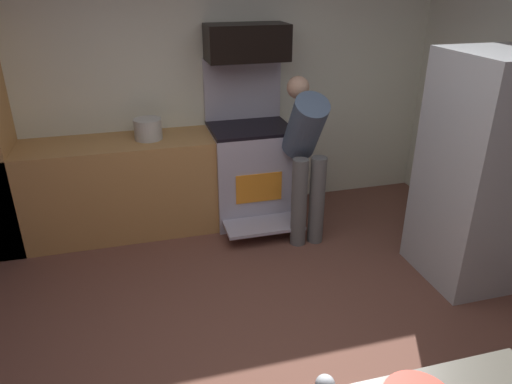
{
  "coord_description": "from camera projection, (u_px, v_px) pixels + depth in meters",
  "views": [
    {
      "loc": [
        -0.59,
        -2.25,
        2.27
      ],
      "look_at": [
        0.1,
        0.3,
        1.05
      ],
      "focal_mm": 33.33,
      "sensor_mm": 36.0,
      "label": 1
    }
  ],
  "objects": [
    {
      "name": "person_cook",
      "position": [
        305.0,
        150.0,
        4.16
      ],
      "size": [
        0.31,
        0.59,
        1.46
      ],
      "color": "#606060",
      "rests_on": "ground"
    },
    {
      "name": "oven_range",
      "position": [
        250.0,
        169.0,
        4.69
      ],
      "size": [
        0.76,
        0.98,
        1.54
      ],
      "color": "#B4B1C3",
      "rests_on": "ground"
    },
    {
      "name": "wall_back",
      "position": [
        190.0,
        84.0,
        4.57
      ],
      "size": [
        5.2,
        0.12,
        2.6
      ],
      "primitive_type": "cube",
      "color": "silver",
      "rests_on": "ground"
    },
    {
      "name": "lower_cabinet_run",
      "position": [
        104.0,
        189.0,
        4.4
      ],
      "size": [
        2.4,
        0.6,
        0.9
      ],
      "primitive_type": "cube",
      "color": "#B68349",
      "rests_on": "ground"
    },
    {
      "name": "refrigerator",
      "position": [
        492.0,
        171.0,
        3.62
      ],
      "size": [
        0.88,
        0.79,
        1.79
      ],
      "color": "#B8BEC3",
      "rests_on": "ground"
    },
    {
      "name": "stock_pot",
      "position": [
        148.0,
        129.0,
        4.28
      ],
      "size": [
        0.25,
        0.25,
        0.19
      ],
      "primitive_type": "cylinder",
      "color": "beige",
      "rests_on": "lower_cabinet_run"
    },
    {
      "name": "microwave",
      "position": [
        247.0,
        42.0,
        4.27
      ],
      "size": [
        0.74,
        0.38,
        0.32
      ],
      "primitive_type": "cube",
      "color": "black",
      "rests_on": "oven_range"
    },
    {
      "name": "ground_plane",
      "position": [
        253.0,
        361.0,
        3.07
      ],
      "size": [
        5.2,
        4.8,
        0.02
      ],
      "primitive_type": "cube",
      "color": "brown"
    }
  ]
}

